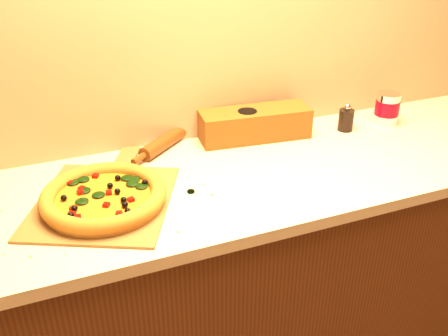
{
  "coord_description": "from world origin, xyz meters",
  "views": [
    {
      "loc": [
        -0.61,
        0.08,
        1.72
      ],
      "look_at": [
        -0.09,
        1.38,
        0.96
      ],
      "focal_mm": 40.0,
      "sensor_mm": 36.0,
      "label": 1
    }
  ],
  "objects_px": {
    "rolling_pin": "(166,141)",
    "dark_jar": "(247,125)",
    "pizza_peel": "(105,198)",
    "coffee_canister": "(387,108)",
    "pepper_grinder": "(346,119)",
    "pizza": "(104,197)"
  },
  "relations": [
    {
      "from": "rolling_pin",
      "to": "dark_jar",
      "type": "height_order",
      "value": "dark_jar"
    },
    {
      "from": "pizza_peel",
      "to": "dark_jar",
      "type": "relative_size",
      "value": 5.45
    },
    {
      "from": "rolling_pin",
      "to": "coffee_canister",
      "type": "distance_m",
      "value": 0.91
    },
    {
      "from": "coffee_canister",
      "to": "dark_jar",
      "type": "xyz_separation_m",
      "value": [
        -0.59,
        0.08,
        -0.01
      ]
    },
    {
      "from": "pepper_grinder",
      "to": "coffee_canister",
      "type": "xyz_separation_m",
      "value": [
        0.19,
        -0.01,
        0.02
      ]
    },
    {
      "from": "pizza",
      "to": "pepper_grinder",
      "type": "distance_m",
      "value": 1.01
    },
    {
      "from": "pizza",
      "to": "pepper_grinder",
      "type": "xyz_separation_m",
      "value": [
        0.99,
        0.21,
        0.01
      ]
    },
    {
      "from": "dark_jar",
      "to": "pizza_peel",
      "type": "bearing_deg",
      "value": -157.99
    },
    {
      "from": "rolling_pin",
      "to": "pizza_peel",
      "type": "bearing_deg",
      "value": -134.31
    },
    {
      "from": "pizza_peel",
      "to": "pepper_grinder",
      "type": "height_order",
      "value": "pepper_grinder"
    },
    {
      "from": "pizza_peel",
      "to": "dark_jar",
      "type": "distance_m",
      "value": 0.63
    },
    {
      "from": "pepper_grinder",
      "to": "rolling_pin",
      "type": "distance_m",
      "value": 0.72
    },
    {
      "from": "pizza_peel",
      "to": "dark_jar",
      "type": "height_order",
      "value": "dark_jar"
    },
    {
      "from": "pepper_grinder",
      "to": "rolling_pin",
      "type": "xyz_separation_m",
      "value": [
        -0.71,
        0.11,
        -0.02
      ]
    },
    {
      "from": "coffee_canister",
      "to": "dark_jar",
      "type": "height_order",
      "value": "coffee_canister"
    },
    {
      "from": "pizza",
      "to": "rolling_pin",
      "type": "distance_m",
      "value": 0.43
    },
    {
      "from": "pizza_peel",
      "to": "pepper_grinder",
      "type": "bearing_deg",
      "value": 35.54
    },
    {
      "from": "rolling_pin",
      "to": "pepper_grinder",
      "type": "bearing_deg",
      "value": -9.16
    },
    {
      "from": "pizza_peel",
      "to": "pizza",
      "type": "distance_m",
      "value": 0.05
    },
    {
      "from": "dark_jar",
      "to": "coffee_canister",
      "type": "bearing_deg",
      "value": -7.35
    },
    {
      "from": "pizza",
      "to": "dark_jar",
      "type": "distance_m",
      "value": 0.65
    },
    {
      "from": "pizza",
      "to": "coffee_canister",
      "type": "relative_size",
      "value": 2.83
    }
  ]
}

